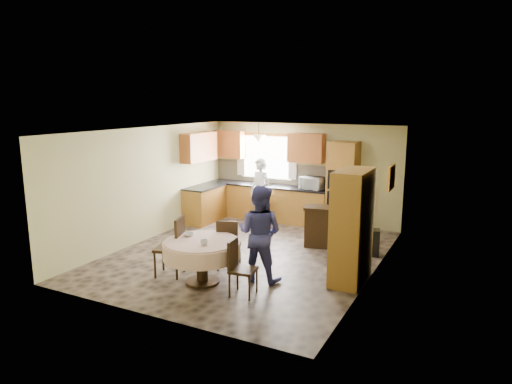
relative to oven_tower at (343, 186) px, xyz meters
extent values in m
cube|color=#715D4F|center=(-1.15, -2.69, -1.06)|extent=(5.00, 6.00, 0.01)
cube|color=white|center=(-1.15, -2.69, 1.44)|extent=(5.00, 6.00, 0.01)
cube|color=tan|center=(-1.15, 0.31, 0.19)|extent=(5.00, 0.02, 2.50)
cube|color=tan|center=(-1.15, -5.69, 0.19)|extent=(5.00, 0.02, 2.50)
cube|color=tan|center=(-3.65, -2.69, 0.19)|extent=(0.02, 6.00, 2.50)
cube|color=tan|center=(1.35, -2.69, 0.19)|extent=(0.02, 6.00, 2.50)
cube|color=white|center=(-2.15, 0.29, 0.54)|extent=(1.40, 0.03, 1.10)
cube|color=white|center=(-2.90, 0.24, 0.59)|extent=(0.22, 0.02, 1.15)
cube|color=white|center=(-1.40, 0.24, 0.59)|extent=(0.22, 0.02, 1.15)
cube|color=gold|center=(-2.00, 0.01, -0.62)|extent=(3.30, 0.60, 0.88)
cube|color=black|center=(-2.00, 0.01, -0.16)|extent=(3.30, 0.64, 0.04)
cube|color=gold|center=(-3.35, -0.89, -0.62)|extent=(0.60, 1.20, 0.88)
cube|color=black|center=(-3.35, -0.89, -0.16)|extent=(0.64, 1.20, 0.04)
cube|color=tan|center=(-2.00, 0.30, 0.12)|extent=(3.30, 0.02, 0.55)
cube|color=#B45C2D|center=(-3.20, 0.15, 0.85)|extent=(0.85, 0.33, 0.72)
cube|color=#B45C2D|center=(-1.00, 0.15, 0.85)|extent=(0.90, 0.33, 0.72)
cube|color=#B45C2D|center=(-3.48, -0.89, 0.85)|extent=(0.33, 1.20, 0.72)
cube|color=gold|center=(0.00, 0.00, 0.00)|extent=(0.66, 0.62, 2.12)
cube|color=black|center=(0.00, -0.31, 0.19)|extent=(0.56, 0.01, 0.45)
cube|color=black|center=(0.00, -0.31, -0.31)|extent=(0.56, 0.01, 0.45)
cone|color=beige|center=(-2.15, -0.19, 1.06)|extent=(0.36, 0.36, 0.18)
cube|color=#32200D|center=(0.20, -1.45, -0.65)|extent=(1.21, 0.69, 0.81)
cube|color=black|center=(1.05, -1.60, -0.79)|extent=(0.44, 0.35, 0.54)
cube|color=gold|center=(1.07, -3.10, -0.09)|extent=(0.51, 1.02, 1.94)
cylinder|color=#32200D|center=(-1.16, -4.31, -0.72)|extent=(0.19, 0.19, 0.68)
cylinder|color=#32200D|center=(-1.16, -4.31, -1.04)|extent=(0.58, 0.58, 0.04)
cylinder|color=#FAEFCD|center=(-1.16, -4.31, -0.34)|extent=(1.26, 1.26, 0.05)
cylinder|color=#FAEFCD|center=(-1.16, -4.31, -0.47)|extent=(1.32, 1.32, 0.27)
cube|color=#32200D|center=(-1.87, -4.28, -0.57)|extent=(0.58, 0.58, 0.05)
cube|color=#32200D|center=(-1.67, -4.22, -0.27)|extent=(0.17, 0.43, 0.55)
cylinder|color=#32200D|center=(-2.07, -4.48, -0.82)|extent=(0.04, 0.04, 0.47)
cylinder|color=#32200D|center=(-1.68, -4.48, -0.82)|extent=(0.04, 0.04, 0.47)
cylinder|color=#32200D|center=(-2.07, -4.09, -0.82)|extent=(0.04, 0.04, 0.47)
cylinder|color=#32200D|center=(-1.68, -4.09, -0.82)|extent=(0.04, 0.04, 0.47)
cube|color=#32200D|center=(-1.10, -3.51, -0.62)|extent=(0.53, 0.53, 0.05)
cube|color=#32200D|center=(-1.04, -3.68, -0.35)|extent=(0.38, 0.18, 0.49)
cylinder|color=#32200D|center=(-1.28, -3.68, -0.85)|extent=(0.04, 0.04, 0.42)
cylinder|color=#32200D|center=(-0.93, -3.68, -0.85)|extent=(0.04, 0.04, 0.42)
cylinder|color=#32200D|center=(-1.28, -3.33, -0.85)|extent=(0.04, 0.04, 0.42)
cylinder|color=#32200D|center=(-0.93, -3.33, -0.85)|extent=(0.04, 0.04, 0.42)
cube|color=#32200D|center=(-0.29, -4.44, -0.64)|extent=(0.43, 0.43, 0.05)
cube|color=#32200D|center=(-0.47, -4.46, -0.39)|extent=(0.08, 0.37, 0.47)
cylinder|color=#32200D|center=(-0.46, -4.61, -0.86)|extent=(0.03, 0.03, 0.40)
cylinder|color=#32200D|center=(-0.12, -4.61, -0.86)|extent=(0.03, 0.03, 0.40)
cylinder|color=#32200D|center=(-0.46, -4.28, -0.86)|extent=(0.03, 0.03, 0.40)
cylinder|color=#32200D|center=(-0.12, -4.28, -0.86)|extent=(0.03, 0.03, 0.40)
cube|color=gold|center=(1.32, -1.15, 0.47)|extent=(0.05, 0.60, 0.50)
cube|color=#A7B7C4|center=(1.29, -1.15, 0.47)|extent=(0.01, 0.50, 0.39)
imported|color=silver|center=(-0.77, -0.04, 0.01)|extent=(0.58, 0.42, 0.31)
imported|color=silver|center=(-1.94, -0.53, -0.22)|extent=(0.71, 0.58, 1.67)
imported|color=navy|center=(-0.35, -3.74, -0.22)|extent=(0.83, 0.66, 1.67)
imported|color=#B2B2B2|center=(-0.17, -1.45, -0.22)|extent=(0.26, 0.26, 0.05)
imported|color=silver|center=(0.61, -1.45, -0.10)|extent=(0.14, 0.14, 0.28)
imported|color=#B2B2B2|center=(-0.99, -4.50, -0.26)|extent=(0.13, 0.13, 0.09)
imported|color=#B2B2B2|center=(-1.51, -4.19, -0.28)|extent=(0.24, 0.24, 0.06)
camera|label=1|loc=(2.99, -10.45, 2.01)|focal=32.00mm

